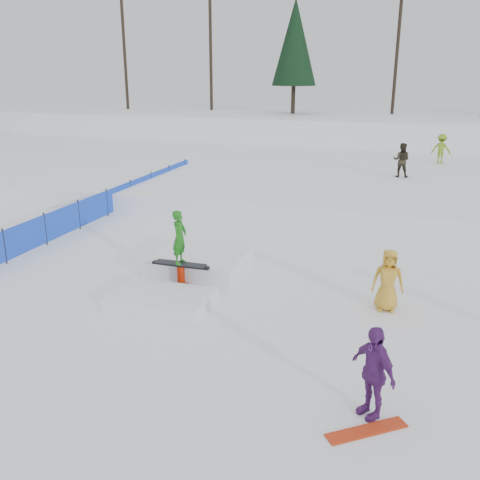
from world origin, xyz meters
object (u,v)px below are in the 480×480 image
(safety_fence, at_px, (107,203))
(walker_olive, at_px, (401,160))
(spectator_purple, at_px, (373,372))
(jib_rail_feature, at_px, (190,269))
(walker_ygreen, at_px, (441,149))
(spectator_yellow, at_px, (388,280))

(safety_fence, bearing_deg, walker_olive, 35.38)
(spectator_purple, height_order, jib_rail_feature, jib_rail_feature)
(safety_fence, height_order, walker_olive, walker_olive)
(safety_fence, xyz_separation_m, spectator_purple, (11.00, -9.83, 0.27))
(walker_olive, xyz_separation_m, jib_rail_feature, (-5.07, -12.84, -1.28))
(walker_ygreen, height_order, spectator_purple, walker_ygreen)
(walker_ygreen, bearing_deg, jib_rail_feature, 82.74)
(safety_fence, xyz_separation_m, walker_ygreen, (12.66, 12.13, 1.02))
(jib_rail_feature, bearing_deg, spectator_yellow, -3.41)
(safety_fence, distance_m, spectator_purple, 14.76)
(jib_rail_feature, bearing_deg, walker_ygreen, 68.18)
(walker_ygreen, relative_size, spectator_purple, 0.94)
(walker_olive, xyz_separation_m, spectator_purple, (0.21, -17.50, -0.76))
(safety_fence, height_order, walker_ygreen, walker_ygreen)
(safety_fence, height_order, jib_rail_feature, jib_rail_feature)
(walker_olive, relative_size, spectator_yellow, 1.02)
(safety_fence, relative_size, walker_olive, 10.25)
(walker_olive, height_order, jib_rail_feature, walker_olive)
(safety_fence, relative_size, spectator_purple, 9.78)
(jib_rail_feature, bearing_deg, safety_fence, 137.88)
(walker_olive, height_order, spectator_purple, walker_olive)
(spectator_purple, relative_size, jib_rail_feature, 0.37)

